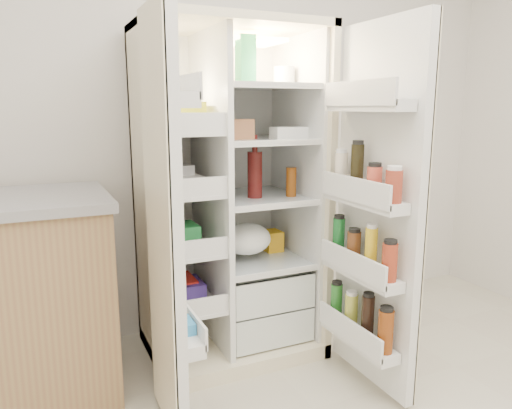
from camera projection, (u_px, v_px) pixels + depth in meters
name	position (u px, v px, depth m)	size (l,w,h in m)	color
wall_back	(224.00, 111.00, 2.97)	(4.00, 0.02, 2.70)	silver
refrigerator	(229.00, 221.00, 2.74)	(0.92, 0.70, 1.80)	beige
freezer_door	(165.00, 229.00, 1.96)	(0.15, 0.40, 1.72)	silver
fridge_door	(375.00, 217.00, 2.28)	(0.17, 0.58, 1.72)	silver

